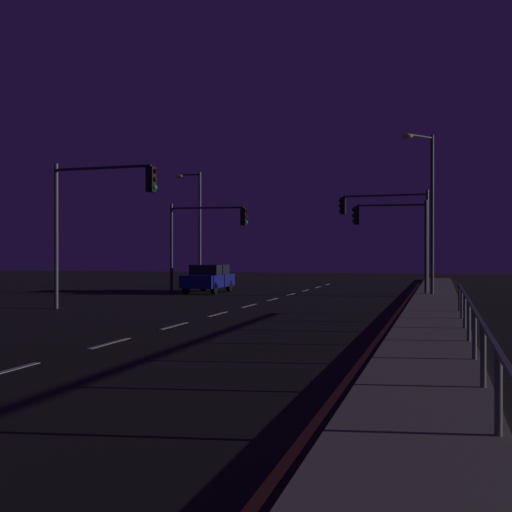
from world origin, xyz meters
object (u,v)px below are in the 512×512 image
(car_oncoming, at_px, (209,278))
(traffic_light_near_right, at_px, (98,205))
(traffic_light_far_center, at_px, (388,219))
(street_lamp_far_end, at_px, (428,199))
(street_lamp_across_street, at_px, (196,219))
(traffic_light_far_right, at_px, (206,229))
(traffic_light_mid_left, at_px, (392,227))

(car_oncoming, distance_m, traffic_light_near_right, 12.57)
(traffic_light_far_center, xyz_separation_m, street_lamp_far_end, (2.20, -2.85, 0.86))
(street_lamp_across_street, bearing_deg, traffic_light_near_right, -81.25)
(car_oncoming, xyz_separation_m, street_lamp_across_street, (-2.97, 5.85, 3.68))
(traffic_light_near_right, height_order, street_lamp_far_end, street_lamp_far_end)
(street_lamp_across_street, bearing_deg, street_lamp_far_end, -23.96)
(traffic_light_far_right, relative_size, street_lamp_far_end, 0.62)
(car_oncoming, relative_size, street_lamp_across_street, 0.59)
(traffic_light_far_center, xyz_separation_m, traffic_light_mid_left, (0.38, -2.28, -0.54))
(car_oncoming, height_order, street_lamp_across_street, street_lamp_across_street)
(traffic_light_far_right, bearing_deg, street_lamp_across_street, 115.07)
(traffic_light_far_center, height_order, street_lamp_far_end, street_lamp_far_end)
(car_oncoming, distance_m, traffic_light_mid_left, 10.53)
(traffic_light_far_center, bearing_deg, traffic_light_near_right, -125.15)
(car_oncoming, xyz_separation_m, traffic_light_far_center, (9.78, 2.05, 3.27))
(car_oncoming, height_order, traffic_light_near_right, traffic_light_near_right)
(traffic_light_near_right, relative_size, street_lamp_far_end, 0.72)
(traffic_light_far_center, distance_m, traffic_light_far_right, 10.12)
(traffic_light_far_center, bearing_deg, street_lamp_far_end, -52.24)
(traffic_light_near_right, bearing_deg, traffic_light_mid_left, 48.96)
(car_oncoming, distance_m, traffic_light_far_right, 2.78)
(car_oncoming, xyz_separation_m, traffic_light_far_right, (0.01, -0.52, 2.73))
(traffic_light_near_right, bearing_deg, traffic_light_far_center, 54.85)
(car_oncoming, bearing_deg, street_lamp_across_street, 116.96)
(traffic_light_mid_left, distance_m, traffic_light_far_right, 10.17)
(car_oncoming, bearing_deg, street_lamp_far_end, -3.81)
(traffic_light_mid_left, height_order, traffic_light_far_right, traffic_light_far_right)
(traffic_light_mid_left, xyz_separation_m, street_lamp_across_street, (-13.14, 6.08, 0.95))
(street_lamp_far_end, bearing_deg, traffic_light_far_right, 178.67)
(traffic_light_near_right, relative_size, traffic_light_far_right, 1.15)
(car_oncoming, height_order, street_lamp_far_end, street_lamp_far_end)
(car_oncoming, distance_m, street_lamp_far_end, 12.70)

